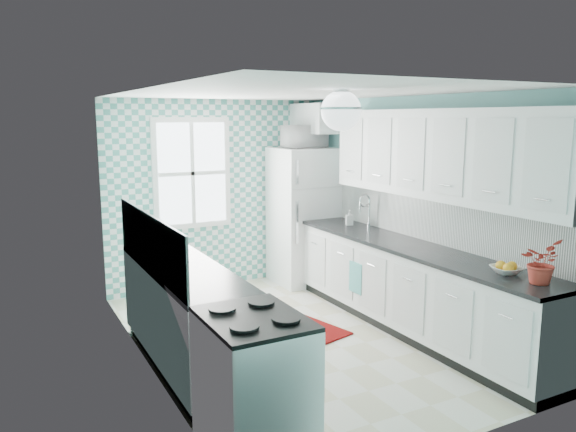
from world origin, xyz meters
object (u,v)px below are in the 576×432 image
potted_plant (541,262)px  microwave (304,137)px  fridge (304,216)px  ceiling_light (341,110)px  stove (254,383)px  sink (356,229)px  fruit_bowl (506,270)px

potted_plant → microwave: size_ratio=0.66×
potted_plant → fridge: bearing=91.4°
ceiling_light → microwave: ceiling_light is taller
fridge → potted_plant: fridge is taller
stove → microwave: (2.31, 3.40, 1.51)m
sink → stove: bearing=-134.3°
sink → microwave: (-0.09, 1.11, 1.08)m
microwave → stove: bearing=52.6°
fruit_bowl → microwave: 3.53m
ceiling_light → fruit_bowl: 1.98m
stove → sink: sink is taller
stove → potted_plant: potted_plant is taller
stove → sink: bearing=39.9°
potted_plant → ceiling_light: bearing=136.8°
fridge → sink: bearing=-87.3°
fridge → stove: fridge is taller
fruit_bowl → potted_plant: 0.36m
sink → potted_plant: 2.60m
fridge → fruit_bowl: size_ratio=7.36×
fruit_bowl → potted_plant: potted_plant is taller
stove → microwave: 4.38m
fridge → microwave: (0.00, 0.00, 1.08)m
potted_plant → microwave: microwave is taller
ceiling_light → microwave: size_ratio=0.64×
fridge → potted_plant: (0.09, -3.70, 0.19)m
potted_plant → microwave: bearing=91.4°
ceiling_light → fridge: ceiling_light is taller
sink → potted_plant: sink is taller
stove → potted_plant: (2.40, -0.31, 0.62)m
fruit_bowl → fridge: bearing=91.5°
ceiling_light → fridge: (1.11, 2.58, -1.39)m
stove → fruit_bowl: fruit_bowl is taller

